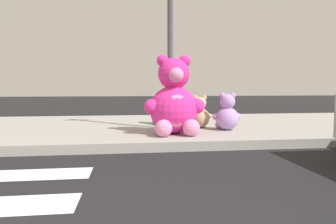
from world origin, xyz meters
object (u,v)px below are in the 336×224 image
at_px(plush_pink_large, 174,102).
at_px(plush_lavender, 227,115).
at_px(plush_teal, 164,111).
at_px(sign_pole, 170,40).
at_px(plush_tan, 199,115).

bearing_deg(plush_pink_large, plush_lavender, 18.25).
distance_m(plush_lavender, plush_teal, 1.47).
distance_m(sign_pole, plush_tan, 1.57).
bearing_deg(plush_teal, plush_pink_large, -89.12).
xyz_separation_m(plush_teal, plush_tan, (0.64, -0.60, -0.03)).
relative_size(sign_pole, plush_lavender, 4.51).
distance_m(plush_pink_large, plush_lavender, 1.16).
bearing_deg(plush_tan, plush_teal, 136.99).
relative_size(plush_pink_large, plush_tan, 2.11).
relative_size(sign_pole, plush_pink_large, 2.34).
relative_size(plush_pink_large, plush_lavender, 1.93).
xyz_separation_m(plush_pink_large, plush_teal, (-0.02, 1.33, -0.26)).
bearing_deg(plush_lavender, plush_pink_large, -161.75).
bearing_deg(plush_teal, sign_pole, -87.45).
height_order(sign_pole, plush_pink_large, sign_pole).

